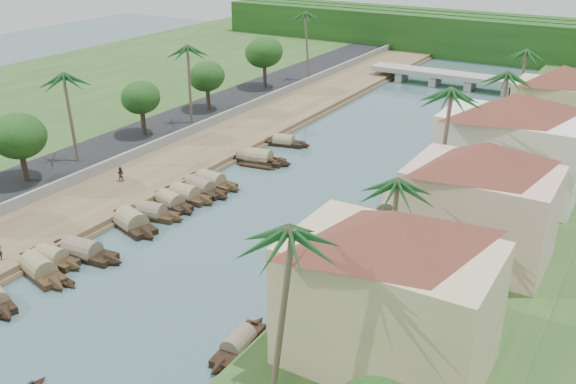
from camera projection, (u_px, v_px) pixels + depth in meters
The scene contains 42 objects.
ground at pixel (170, 280), 50.72m from camera, with size 220.00×220.00×0.00m, color #3E585D.
left_bank at pixel (177, 162), 73.85m from camera, with size 10.00×180.00×0.80m, color brown.
right_bank at pixel (480, 231), 57.32m from camera, with size 16.00×180.00×1.20m, color #27471C.
road at pixel (122, 147), 77.72m from camera, with size 8.00×180.00×1.40m, color black.
retaining_wall at pixel (148, 148), 75.45m from camera, with size 0.40×180.00×1.10m, color slate.
treeline at pixel (497, 38), 127.96m from camera, with size 120.00×14.00×8.00m.
bridge at pixel (453, 77), 106.79m from camera, with size 28.00×4.00×2.40m.
building_near at pixel (389, 288), 37.68m from camera, with size 14.85×14.85×10.20m.
building_mid at pixel (480, 200), 49.93m from camera, with size 14.11×14.11×9.70m.
building_far at pixel (510, 144), 61.33m from camera, with size 15.59×15.59×10.20m.
building_distant at pixel (558, 102), 76.82m from camera, with size 12.62×12.62×9.20m.
sampan_2 at pixel (39, 269), 51.45m from camera, with size 8.82×3.89×2.28m.
sampan_3 at pixel (82, 252), 54.08m from camera, with size 8.84×2.65×2.33m.
sampan_4 at pixel (51, 258), 53.14m from camera, with size 7.05×1.88×2.02m.
sampan_5 at pixel (132, 223), 59.11m from camera, with size 8.37×4.33×2.56m.
sampan_6 at pixel (152, 213), 61.06m from camera, with size 7.42×2.90×2.17m.
sampan_7 at pixel (170, 202), 63.55m from camera, with size 7.79×3.41×2.06m.
sampan_8 at pixel (185, 195), 64.96m from camera, with size 7.55×2.12×2.32m.
sampan_9 at pixel (200, 188), 66.73m from camera, with size 8.47×2.74×2.12m.
sampan_10 at pixel (211, 181), 68.34m from camera, with size 8.26×2.25×2.25m.
sampan_11 at pixel (259, 159), 74.65m from camera, with size 8.73×3.07×2.43m.
sampan_12 at pixel (250, 158), 74.83m from camera, with size 8.68×2.50×2.06m.
sampan_13 at pixel (284, 142), 80.20m from camera, with size 7.36×2.99×2.01m.
sampan_14 at pixel (238, 344), 42.52m from camera, with size 1.88×7.19×1.79m.
sampan_15 at pixel (309, 268), 51.54m from camera, with size 3.94×7.86×2.10m.
sampan_16 at pixel (388, 208), 62.19m from camera, with size 4.23×9.15×2.21m.
canoe_1 at pixel (58, 278), 50.78m from camera, with size 4.82×1.48×0.77m.
canoe_2 at pixel (256, 167), 73.29m from camera, with size 5.23×1.52×0.75m.
palm_0 at pixel (275, 231), 32.53m from camera, with size 3.20×3.20×12.38m.
palm_1 at pixel (397, 185), 44.26m from camera, with size 3.20×3.20×9.96m.
palm_2 at pixel (448, 94), 53.83m from camera, with size 3.20×3.20×13.39m.
palm_3 at pixel (506, 76), 67.39m from camera, with size 3.20×3.20×11.58m.
palm_5 at pixel (66, 78), 67.67m from camera, with size 3.20×3.20×11.13m.
palm_6 at pixel (187, 49), 80.59m from camera, with size 3.20×3.20×11.44m.
palm_7 at pixel (523, 53), 82.82m from camera, with size 3.20×3.20×10.74m.
palm_8 at pixel (309, 15), 102.25m from camera, with size 3.20×3.20×12.25m.
tree_2 at pixel (19, 137), 64.15m from camera, with size 5.48×5.48×7.06m.
tree_3 at pixel (141, 98), 78.11m from camera, with size 4.63×4.63×6.60m.
tree_4 at pixel (207, 77), 88.50m from camera, with size 4.79×4.79×6.64m.
tree_5 at pixel (264, 53), 99.73m from camera, with size 5.54×5.54×7.78m.
tree_6 at pixel (571, 145), 61.44m from camera, with size 4.89×4.89×7.20m.
person_far at pixel (120, 174), 67.19m from camera, with size 0.76×0.59×1.57m, color #312D22.
Camera 1 is at (30.45, -32.82, 26.53)m, focal length 40.00 mm.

